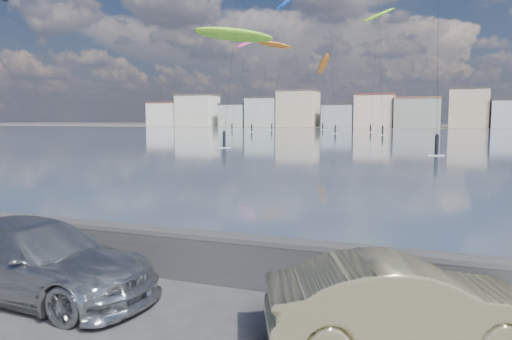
{
  "coord_description": "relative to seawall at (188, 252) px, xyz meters",
  "views": [
    {
      "loc": [
        4.95,
        -6.2,
        3.33
      ],
      "look_at": [
        1.0,
        4.0,
        2.2
      ],
      "focal_mm": 35.0,
      "sensor_mm": 36.0,
      "label": 1
    }
  ],
  "objects": [
    {
      "name": "kitesurfer_13",
      "position": [
        -34.35,
        153.79,
        20.46
      ],
      "size": [
        6.95,
        15.86,
        24.85
      ],
      "color": "orange",
      "rests_on": "ground"
    },
    {
      "name": "kitesurfer_17",
      "position": [
        -22.4,
        53.6,
        13.82
      ],
      "size": [
        10.79,
        15.38,
        15.92
      ],
      "color": "#8CD826",
      "rests_on": "ground"
    },
    {
      "name": "seawall",
      "position": [
        0.0,
        0.0,
        0.0
      ],
      "size": [
        400.0,
        0.36,
        1.08
      ],
      "color": "#28282B",
      "rests_on": "ground"
    },
    {
      "name": "kitesurfer_2",
      "position": [
        -39.74,
        119.04,
        22.21
      ],
      "size": [
        9.98,
        16.79,
        24.62
      ],
      "color": "orange",
      "rests_on": "ground"
    },
    {
      "name": "far_shore_strip",
      "position": [
        0.0,
        197.3,
        -0.57
      ],
      "size": [
        500.0,
        60.0,
        0.0
      ],
      "primitive_type": "cube",
      "color": "#4C473D",
      "rests_on": "ground"
    },
    {
      "name": "bay_water",
      "position": [
        0.0,
        88.8,
        -0.58
      ],
      "size": [
        500.0,
        177.0,
        0.0
      ],
      "primitive_type": "cube",
      "color": "#303E57",
      "rests_on": "ground"
    },
    {
      "name": "kitesurfer_11",
      "position": [
        -12.27,
        118.63,
        27.57
      ],
      "size": [
        8.72,
        10.18,
        30.82
      ],
      "color": "#8CD826",
      "rests_on": "ground"
    },
    {
      "name": "far_buildings",
      "position": [
        1.31,
        183.3,
        5.44
      ],
      "size": [
        240.79,
        13.26,
        14.6
      ],
      "color": "white",
      "rests_on": "ground"
    },
    {
      "name": "car_silver",
      "position": [
        -2.17,
        -1.94,
        0.13
      ],
      "size": [
        5.0,
        2.21,
        1.43
      ],
      "primitive_type": "imported",
      "rotation": [
        0.0,
        0.0,
        1.53
      ],
      "color": "#A6A8AE",
      "rests_on": "ground"
    },
    {
      "name": "ground",
      "position": [
        0.0,
        -2.7,
        -0.58
      ],
      "size": [
        700.0,
        700.0,
        0.0
      ],
      "primitive_type": "plane",
      "color": "#333335",
      "rests_on": "ground"
    },
    {
      "name": "car_champagne",
      "position": [
        4.43,
        -1.62,
        0.08
      ],
      "size": [
        4.22,
        2.87,
        1.32
      ],
      "primitive_type": "imported",
      "rotation": [
        0.0,
        0.0,
        1.98
      ],
      "color": "tan",
      "rests_on": "ground"
    },
    {
      "name": "kitesurfer_10",
      "position": [
        -39.35,
        132.67,
        36.82
      ],
      "size": [
        10.27,
        8.92,
        41.54
      ],
      "color": "blue",
      "rests_on": "ground"
    },
    {
      "name": "kitesurfer_15",
      "position": [
        -53.47,
        134.86,
        25.35
      ],
      "size": [
        6.73,
        12.6,
        28.82
      ],
      "color": "#E5338C",
      "rests_on": "ground"
    }
  ]
}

